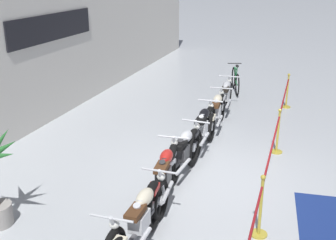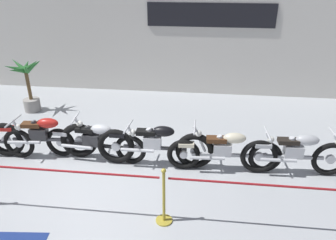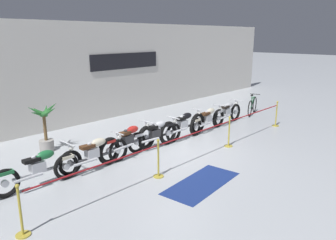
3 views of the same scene
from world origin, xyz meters
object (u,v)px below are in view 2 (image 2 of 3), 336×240
(motorcycle_red_2, at_px, (42,137))
(motorcycle_black_4, at_px, (155,145))
(motorcycle_silver_6, at_px, (296,154))
(stanchion_mid_right, at_px, (164,204))
(motorcycle_cream_5, at_px, (225,151))
(potted_palm_left_of_row, at_px, (28,84))
(motorcycle_silver_3, at_px, (95,141))

(motorcycle_red_2, bearing_deg, motorcycle_black_4, -1.54)
(motorcycle_silver_6, distance_m, stanchion_mid_right, 2.98)
(motorcycle_silver_6, xyz_separation_m, stanchion_mid_right, (-2.46, -1.67, -0.12))
(motorcycle_cream_5, distance_m, potted_palm_left_of_row, 6.00)
(motorcycle_cream_5, distance_m, stanchion_mid_right, 1.95)
(motorcycle_silver_6, bearing_deg, motorcycle_red_2, 179.39)
(motorcycle_black_4, distance_m, motorcycle_cream_5, 1.45)
(motorcycle_silver_3, relative_size, motorcycle_black_4, 0.92)
(motorcycle_red_2, distance_m, motorcycle_cream_5, 3.96)
(potted_palm_left_of_row, bearing_deg, stanchion_mid_right, -42.72)
(motorcycle_silver_6, bearing_deg, stanchion_mid_right, -145.72)
(motorcycle_silver_6, bearing_deg, potted_palm_left_of_row, 160.71)
(motorcycle_silver_3, bearing_deg, potted_palm_left_of_row, 138.91)
(motorcycle_black_4, relative_size, motorcycle_cream_5, 1.05)
(motorcycle_red_2, height_order, motorcycle_cream_5, motorcycle_red_2)
(motorcycle_red_2, xyz_separation_m, motorcycle_black_4, (2.52, -0.07, 0.00))
(motorcycle_black_4, bearing_deg, stanchion_mid_right, -76.64)
(motorcycle_silver_3, bearing_deg, motorcycle_silver_6, -0.79)
(motorcycle_red_2, distance_m, stanchion_mid_right, 3.39)
(motorcycle_red_2, relative_size, motorcycle_silver_6, 1.13)
(motorcycle_black_4, bearing_deg, motorcycle_red_2, 178.46)
(potted_palm_left_of_row, bearing_deg, motorcycle_cream_5, -24.04)
(potted_palm_left_of_row, height_order, stanchion_mid_right, potted_palm_left_of_row)
(motorcycle_silver_3, xyz_separation_m, motorcycle_black_4, (1.33, -0.07, 0.03))
(motorcycle_cream_5, bearing_deg, motorcycle_red_2, 178.69)
(motorcycle_silver_3, distance_m, motorcycle_black_4, 1.33)
(motorcycle_black_4, height_order, motorcycle_silver_6, motorcycle_black_4)
(motorcycle_cream_5, bearing_deg, motorcycle_silver_3, 178.12)
(motorcycle_cream_5, height_order, motorcycle_silver_6, motorcycle_silver_6)
(motorcycle_red_2, relative_size, motorcycle_silver_3, 1.06)
(motorcycle_red_2, bearing_deg, motorcycle_silver_6, -0.61)
(motorcycle_red_2, distance_m, motorcycle_black_4, 2.52)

